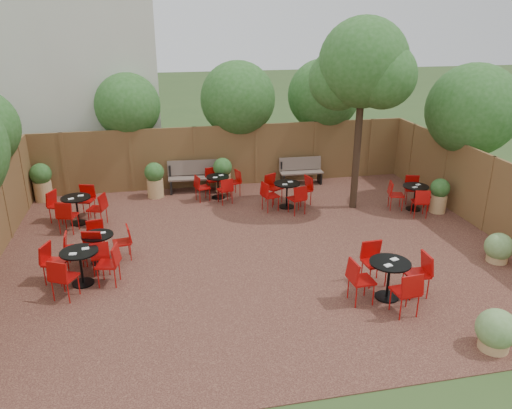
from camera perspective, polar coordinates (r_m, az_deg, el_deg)
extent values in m
plane|color=#354F23|center=(11.93, 0.28, -5.35)|extent=(80.00, 80.00, 0.00)
cube|color=#3A1C17|center=(11.92, 0.28, -5.31)|extent=(12.00, 10.00, 0.02)
cube|color=brown|center=(16.19, -3.42, 5.60)|extent=(12.00, 0.08, 2.00)
cube|color=brown|center=(13.98, 25.12, 1.07)|extent=(0.08, 10.00, 2.00)
cube|color=beige|center=(18.63, -19.49, 15.90)|extent=(5.00, 4.00, 8.00)
sphere|color=#25551B|center=(16.39, -14.54, 10.94)|extent=(2.04, 2.04, 2.04)
sphere|color=#25551B|center=(16.48, -2.11, 12.06)|extent=(2.44, 2.44, 2.44)
sphere|color=#25551B|center=(17.42, 7.78, 12.37)|extent=(2.44, 2.44, 2.44)
sphere|color=#25551B|center=(15.47, 23.65, 9.94)|extent=(2.60, 2.60, 2.60)
cylinder|color=black|center=(14.17, 11.66, 7.86)|extent=(0.24, 0.24, 4.31)
sphere|color=#25551B|center=(13.88, 12.26, 15.67)|extent=(2.39, 2.39, 2.39)
sphere|color=#25551B|center=(14.10, 9.53, 13.99)|extent=(1.67, 1.67, 1.67)
sphere|color=#25551B|center=(13.71, 14.42, 14.16)|extent=(1.74, 1.74, 1.74)
cube|color=brown|center=(15.79, -7.21, 3.06)|extent=(1.59, 0.56, 0.05)
cube|color=brown|center=(15.91, -7.33, 4.25)|extent=(1.57, 0.20, 0.47)
cube|color=black|center=(15.84, -9.74, 2.05)|extent=(0.09, 0.47, 0.42)
cube|color=black|center=(15.93, -4.63, 2.41)|extent=(0.09, 0.47, 0.42)
cube|color=brown|center=(16.44, 5.25, 3.70)|extent=(1.43, 0.48, 0.05)
cube|color=brown|center=(16.54, 5.09, 4.73)|extent=(1.42, 0.16, 0.43)
cube|color=black|center=(16.34, 3.07, 2.85)|extent=(0.07, 0.43, 0.38)
cube|color=black|center=(16.70, 7.33, 3.11)|extent=(0.07, 0.43, 0.38)
cylinder|color=black|center=(14.21, -19.66, -2.01)|extent=(0.45, 0.45, 0.03)
cylinder|color=black|center=(14.08, -19.84, -0.66)|extent=(0.05, 0.05, 0.71)
cylinder|color=black|center=(13.96, -20.02, 0.73)|extent=(0.77, 0.77, 0.03)
cube|color=white|center=(14.01, -19.50, 0.97)|extent=(0.16, 0.14, 0.02)
cube|color=white|center=(13.85, -20.51, 0.62)|extent=(0.16, 0.14, 0.02)
cylinder|color=black|center=(15.29, -4.35, 0.83)|extent=(0.41, 0.41, 0.03)
cylinder|color=black|center=(15.18, -4.38, 1.99)|extent=(0.05, 0.05, 0.65)
cylinder|color=black|center=(15.08, -4.42, 3.19)|extent=(0.70, 0.70, 0.03)
cube|color=white|center=(15.15, -4.04, 3.38)|extent=(0.14, 0.11, 0.01)
cube|color=white|center=(14.96, -4.71, 3.11)|extent=(0.14, 0.11, 0.01)
cylinder|color=black|center=(10.38, 14.78, -10.22)|extent=(0.47, 0.47, 0.03)
cylinder|color=black|center=(10.19, 14.97, -8.41)|extent=(0.05, 0.05, 0.74)
cylinder|color=black|center=(10.02, 15.18, -6.50)|extent=(0.81, 0.81, 0.03)
cube|color=white|center=(10.13, 15.63, -6.08)|extent=(0.16, 0.12, 0.02)
cube|color=white|center=(9.86, 14.96, -6.78)|extent=(0.16, 0.12, 0.02)
cylinder|color=black|center=(11.89, -17.43, -6.30)|extent=(0.41, 0.41, 0.03)
cylinder|color=black|center=(11.75, -17.61, -4.87)|extent=(0.05, 0.05, 0.65)
cylinder|color=black|center=(11.61, -17.78, -3.39)|extent=(0.71, 0.71, 0.03)
cube|color=white|center=(11.66, -17.22, -3.11)|extent=(0.14, 0.10, 0.01)
cube|color=white|center=(11.52, -18.30, -3.55)|extent=(0.14, 0.10, 0.01)
cylinder|color=black|center=(15.05, 17.62, -0.48)|extent=(0.42, 0.42, 0.03)
cylinder|color=black|center=(14.93, 17.76, 0.74)|extent=(0.05, 0.05, 0.67)
cylinder|color=black|center=(14.82, 17.91, 1.99)|extent=(0.73, 0.73, 0.03)
cube|color=white|center=(14.93, 18.16, 2.19)|extent=(0.15, 0.13, 0.01)
cube|color=white|center=(14.67, 17.80, 1.91)|extent=(0.15, 0.13, 0.01)
cylinder|color=black|center=(14.54, 3.53, -0.24)|extent=(0.44, 0.44, 0.03)
cylinder|color=black|center=(14.41, 3.56, 1.07)|extent=(0.05, 0.05, 0.70)
cylinder|color=black|center=(14.29, 3.59, 2.42)|extent=(0.76, 0.76, 0.03)
cube|color=white|center=(14.39, 3.97, 2.63)|extent=(0.17, 0.14, 0.01)
cube|color=white|center=(14.15, 3.33, 2.33)|extent=(0.17, 0.14, 0.01)
cylinder|color=black|center=(11.12, -19.23, -8.52)|extent=(0.45, 0.45, 0.03)
cylinder|color=black|center=(10.95, -19.45, -6.86)|extent=(0.05, 0.05, 0.71)
cylinder|color=black|center=(10.80, -19.69, -5.14)|extent=(0.77, 0.77, 0.03)
cube|color=white|center=(10.84, -19.01, -4.80)|extent=(0.17, 0.14, 0.02)
cube|color=white|center=(10.69, -20.32, -5.34)|extent=(0.17, 0.14, 0.02)
cylinder|color=tan|center=(15.56, -11.49, 1.88)|extent=(0.50, 0.50, 0.57)
sphere|color=#25551B|center=(15.41, -11.62, 3.66)|extent=(0.60, 0.60, 0.60)
cylinder|color=tan|center=(15.78, -3.82, 2.54)|extent=(0.50, 0.50, 0.57)
sphere|color=#25551B|center=(15.63, -3.87, 4.30)|extent=(0.60, 0.60, 0.60)
cylinder|color=tan|center=(16.27, -23.26, 1.45)|extent=(0.53, 0.53, 0.60)
sphere|color=#25551B|center=(16.11, -23.53, 3.25)|extent=(0.63, 0.63, 0.63)
cylinder|color=tan|center=(15.00, 20.19, 0.13)|extent=(0.45, 0.45, 0.52)
sphere|color=#25551B|center=(14.85, 20.41, 1.79)|extent=(0.54, 0.54, 0.54)
cylinder|color=tan|center=(9.54, 25.65, -14.14)|extent=(0.49, 0.49, 0.22)
sphere|color=#628947|center=(9.39, 25.92, -12.72)|extent=(0.67, 0.67, 0.67)
cylinder|color=tan|center=(12.62, 25.96, -5.45)|extent=(0.46, 0.46, 0.21)
sphere|color=#628947|center=(12.52, 26.15, -4.37)|extent=(0.63, 0.63, 0.63)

